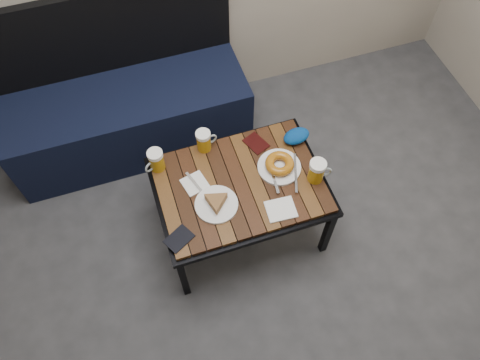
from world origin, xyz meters
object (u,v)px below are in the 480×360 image
object	(u,v)px
bench	(128,112)
beer_mug_left	(156,160)
beer_mug_right	(317,171)
passport_burgundy	(256,143)
plate_pie	(216,203)
knit_pouch	(296,136)
beer_mug_centre	(204,141)
cafe_table	(240,188)
passport_navy	(179,239)
plate_bagel	(279,165)

from	to	relation	value
bench	beer_mug_left	size ratio (longest dim) A/B	11.23
beer_mug_right	passport_burgundy	world-z (taller)	beer_mug_right
beer_mug_right	plate_pie	bearing A→B (deg)	-166.53
plate_pie	knit_pouch	world-z (taller)	knit_pouch
knit_pouch	plate_pie	bearing A→B (deg)	-154.51
beer_mug_centre	passport_burgundy	bearing A→B (deg)	-21.99
bench	cafe_table	distance (m)	0.93
beer_mug_right	plate_pie	xyz separation A→B (m)	(-0.51, 0.01, -0.04)
bench	passport_burgundy	distance (m)	0.87
bench	beer_mug_left	world-z (taller)	bench
beer_mug_centre	knit_pouch	xyz separation A→B (m)	(0.46, -0.10, -0.03)
passport_burgundy	plate_pie	bearing A→B (deg)	-159.09
cafe_table	beer_mug_left	bearing A→B (deg)	149.03
plate_pie	knit_pouch	size ratio (longest dim) A/B	1.45
bench	cafe_table	size ratio (longest dim) A/B	1.67
beer_mug_left	cafe_table	bearing A→B (deg)	120.49
beer_mug_centre	passport_burgundy	world-z (taller)	beer_mug_centre
knit_pouch	bench	bearing A→B (deg)	141.09
beer_mug_left	beer_mug_right	distance (m)	0.79
beer_mug_left	knit_pouch	bearing A→B (deg)	146.84
bench	cafe_table	world-z (taller)	bench
beer_mug_left	beer_mug_centre	bearing A→B (deg)	160.93
passport_navy	beer_mug_right	bearing A→B (deg)	69.57
cafe_table	plate_pie	xyz separation A→B (m)	(-0.15, -0.08, 0.07)
plate_pie	bench	bearing A→B (deg)	108.25
beer_mug_right	passport_burgundy	size ratio (longest dim) A/B	1.07
bench	beer_mug_right	size ratio (longest dim) A/B	10.69
passport_burgundy	knit_pouch	world-z (taller)	knit_pouch
knit_pouch	passport_navy	bearing A→B (deg)	-153.69
beer_mug_right	plate_bagel	size ratio (longest dim) A/B	0.47
cafe_table	plate_bagel	distance (m)	0.23
beer_mug_right	beer_mug_left	bearing A→B (deg)	171.43
beer_mug_right	plate_pie	world-z (taller)	beer_mug_right
plate_bagel	passport_burgundy	size ratio (longest dim) A/B	2.28
cafe_table	passport_burgundy	bearing A→B (deg)	52.42
bench	beer_mug_left	distance (m)	0.65
beer_mug_right	knit_pouch	xyz separation A→B (m)	(-0.00, 0.25, -0.03)
bench	beer_mug_right	xyz separation A→B (m)	(0.80, -0.89, 0.27)
knit_pouch	plate_bagel	bearing A→B (deg)	-136.70
passport_burgundy	plate_bagel	bearing A→B (deg)	-94.08
bench	passport_navy	distance (m)	1.02
plate_bagel	knit_pouch	xyz separation A→B (m)	(0.15, 0.14, 0.01)
cafe_table	beer_mug_left	size ratio (longest dim) A/B	6.74
beer_mug_right	passport_navy	bearing A→B (deg)	-157.18
passport_burgundy	beer_mug_right	bearing A→B (deg)	-77.02
beer_mug_right	plate_pie	size ratio (longest dim) A/B	0.63
plate_bagel	knit_pouch	bearing A→B (deg)	43.30
passport_navy	passport_burgundy	distance (m)	0.65
plate_bagel	beer_mug_centre	bearing A→B (deg)	143.18
bench	beer_mug_right	world-z (taller)	bench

